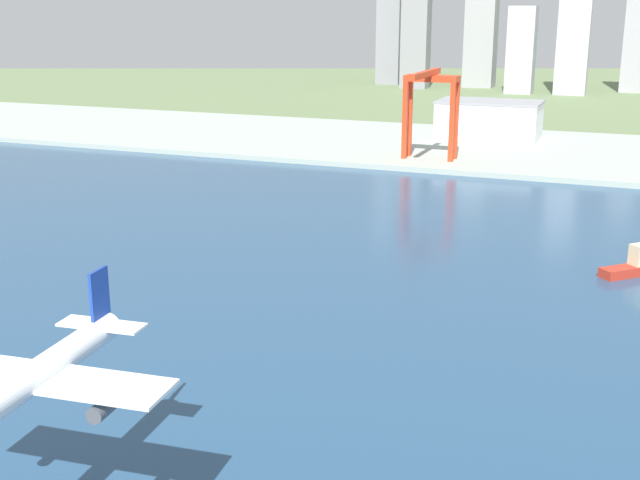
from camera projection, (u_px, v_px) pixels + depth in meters
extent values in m
plane|color=#61754D|center=(394.00, 250.00, 251.78)|extent=(2400.00, 2400.00, 0.00)
cube|color=navy|center=(321.00, 315.00, 198.16)|extent=(840.00, 360.00, 0.15)
cube|color=#9AA69C|center=(503.00, 150.00, 421.18)|extent=(840.00, 140.00, 2.50)
cylinder|color=white|center=(30.00, 379.00, 107.92)|extent=(7.92, 40.09, 4.13)
cube|color=white|center=(40.00, 377.00, 109.92)|extent=(37.46, 12.24, 0.50)
cube|color=#193899|center=(100.00, 301.00, 123.25)|extent=(0.95, 4.81, 9.92)
cube|color=white|center=(102.00, 325.00, 124.26)|extent=(13.60, 5.63, 0.36)
cylinder|color=#4C4F54|center=(105.00, 407.00, 106.64)|extent=(2.80, 5.77, 2.27)
cube|color=#B22D1E|center=(630.00, 271.00, 227.02)|extent=(16.25, 16.32, 2.65)
cube|color=red|center=(405.00, 120.00, 384.92)|extent=(2.20, 2.20, 35.89)
cube|color=red|center=(452.00, 123.00, 376.95)|extent=(2.20, 2.20, 35.89)
cube|color=red|center=(410.00, 118.00, 392.07)|extent=(2.20, 2.20, 35.89)
cube|color=red|center=(456.00, 121.00, 384.10)|extent=(2.20, 2.20, 35.89)
cube|color=red|center=(432.00, 78.00, 379.26)|extent=(24.66, 10.00, 2.80)
cube|color=red|center=(426.00, 74.00, 368.41)|extent=(2.60, 45.16, 2.60)
cube|color=white|center=(489.00, 120.00, 449.30)|extent=(53.87, 30.98, 18.92)
cube|color=gray|center=(490.00, 102.00, 446.57)|extent=(54.95, 31.60, 1.20)
cube|color=gray|center=(416.00, 26.00, 740.77)|extent=(23.91, 17.09, 110.98)
cube|color=#9A9B9E|center=(482.00, 21.00, 749.84)|extent=(27.03, 23.72, 119.27)
cube|color=#B3B5C0|center=(521.00, 50.00, 700.97)|extent=(22.57, 20.55, 72.53)
cube|color=#B1AEBD|center=(576.00, 14.00, 680.65)|extent=(25.86, 16.67, 131.84)
cube|color=#A09EA6|center=(639.00, 26.00, 702.77)|extent=(22.38, 14.23, 112.44)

